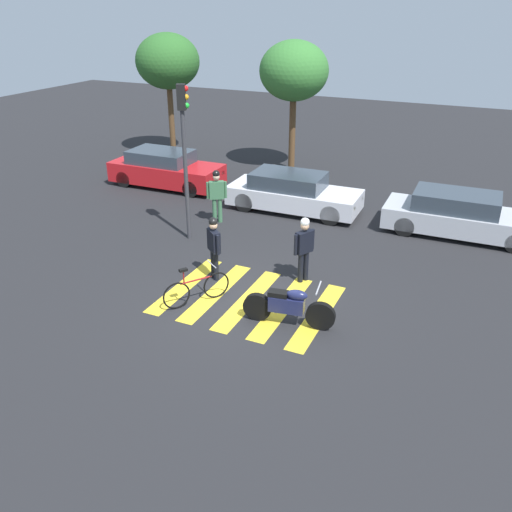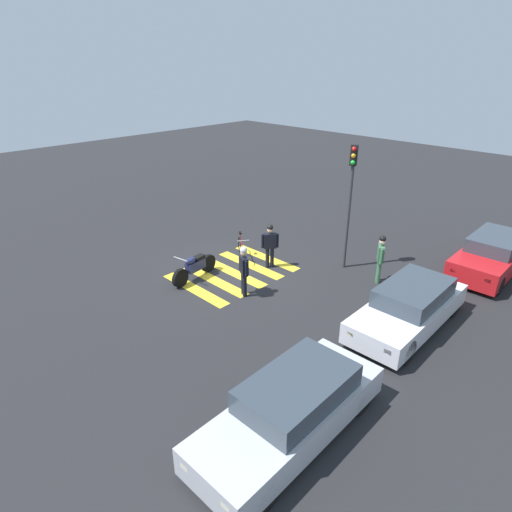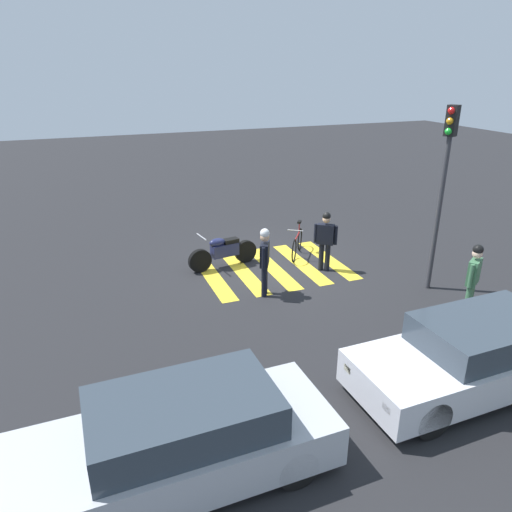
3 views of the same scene
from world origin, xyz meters
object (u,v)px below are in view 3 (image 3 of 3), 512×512
Objects in this scene: car_white_van at (476,354)px; leaning_bicycle at (297,243)px; officer_on_foot at (265,257)px; officer_by_motorcycle at (325,237)px; traffic_light_pole at (444,172)px; car_silver_sedan at (173,442)px; pedestrian_bystander at (473,276)px; police_motorcycle at (223,252)px.

leaning_bicycle is at bearing -88.37° from car_white_van.
officer_on_foot reaches higher than car_white_van.
leaning_bicycle is 0.84× the size of officer_by_motorcycle.
traffic_light_pole reaches higher than officer_on_foot.
traffic_light_pole is at bearing -153.42° from car_silver_sedan.
pedestrian_bystander is 0.39× the size of car_white_van.
police_motorcycle is 7.63m from car_silver_sedan.
pedestrian_bystander is at bearing 112.88° from leaning_bicycle.
leaning_bicycle is at bearing -178.89° from police_motorcycle.
officer_on_foot reaches higher than officer_by_motorcycle.
officer_by_motorcycle is 3.50m from traffic_light_pole.
officer_on_foot is (1.95, 2.15, 0.64)m from leaning_bicycle.
car_silver_sedan is (3.36, 4.93, -0.38)m from officer_on_foot.
traffic_light_pole is at bearing -95.49° from pedestrian_bystander.
pedestrian_bystander reaches higher than car_white_van.
pedestrian_bystander is at bearing 84.51° from traffic_light_pole.
pedestrian_bystander is (-2.05, 4.86, 0.64)m from leaning_bicycle.
police_motorcycle is at bearing 1.11° from leaning_bicycle.
pedestrian_bystander is at bearing -132.02° from car_white_van.
leaning_bicycle is 2.98m from officer_on_foot.
officer_by_motorcycle reaches higher than car_silver_sedan.
leaning_bicycle is 4.80m from traffic_light_pole.
pedestrian_bystander is 7.70m from car_silver_sedan.
officer_by_motorcycle is 0.37× the size of car_silver_sedan.
police_motorcycle is 0.46× the size of car_white_van.
traffic_light_pole is at bearing -119.12° from car_white_van.
pedestrian_bystander is (-1.84, 3.54, 0.03)m from officer_by_motorcycle.
pedestrian_bystander reaches higher than car_silver_sedan.
police_motorcycle is 1.23× the size of officer_by_motorcycle.
leaning_bicycle is 8.85m from car_silver_sedan.
car_silver_sedan is at bearing 67.30° from police_motorcycle.
pedestrian_bystander reaches higher than officer_by_motorcycle.
traffic_light_pole is (-7.51, -3.76, 2.42)m from car_silver_sedan.
pedestrian_bystander is at bearing 132.52° from police_motorcycle.
officer_by_motorcycle is at bearing -90.19° from car_white_van.
officer_on_foot is 1.00× the size of pedestrian_bystander.
officer_by_motorcycle is at bearing -158.82° from officer_on_foot.
police_motorcycle is 6.19m from traffic_light_pole.
police_motorcycle is 1.46× the size of leaning_bicycle.
traffic_light_pole is at bearing 144.30° from police_motorcycle.
pedestrian_bystander reaches higher than police_motorcycle.
officer_by_motorcycle is (-2.16, -0.84, -0.03)m from officer_on_foot.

